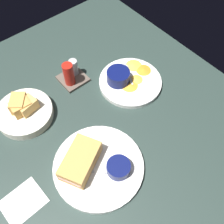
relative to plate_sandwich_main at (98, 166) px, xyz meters
The scene contains 12 objects.
ground_plane 11.89cm from the plate_sandwich_main, 79.68° to the left, with size 110.00×110.00×3.00cm, color #283833.
plate_sandwich_main is the anchor object (origin of this frame).
sandwich_half_near 5.86cm from the plate_sandwich_main, 135.78° to the left, with size 15.04×12.78×4.80cm.
ramekin_dark_sauce 6.35cm from the plate_sandwich_main, 53.22° to the right, with size 6.69×6.69×3.23cm.
spoon_by_dark_ramekin 2.10cm from the plate_sandwich_main, 121.12° to the right, with size 8.87×6.98×0.80cm.
plate_chips_companion 32.83cm from the plate_sandwich_main, 31.93° to the left, with size 21.85×21.85×1.60cm, color white.
ramekin_light_gravy 31.91cm from the plate_sandwich_main, 39.26° to the left, with size 7.95×7.95×4.30cm.
spoon_by_gravy_ramekin 36.90cm from the plate_sandwich_main, 35.91° to the left, with size 5.55×9.55×0.80cm.
plantain_chip_scatter 35.87cm from the plate_sandwich_main, 32.36° to the left, with size 15.72×13.38×0.60cm.
bread_basket_rear 29.98cm from the plate_sandwich_main, 103.72° to the left, with size 18.05×18.05×7.52cm.
condiment_caddy 34.21cm from the plate_sandwich_main, 67.64° to the left, with size 9.00×9.00×9.50cm.
paper_napkin_folded 22.15cm from the plate_sandwich_main, 166.35° to the left, with size 11.00×9.00×0.40cm, color white.
Camera 1 is at (-16.84, -35.18, 71.09)cm, focal length 41.62 mm.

